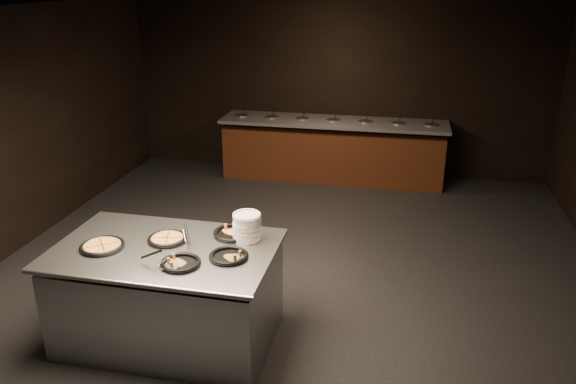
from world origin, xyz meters
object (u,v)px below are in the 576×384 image
serving_counter (169,296)px  pan_veggie_whole (102,246)px  plate_stack (247,227)px  pan_cheese_whole (167,239)px

serving_counter → pan_veggie_whole: 0.76m
plate_stack → pan_veggie_whole: (-1.22, -0.43, -0.11)m
serving_counter → plate_stack: 0.97m
plate_stack → pan_veggie_whole: 1.30m
pan_veggie_whole → pan_cheese_whole: (0.51, 0.26, -0.00)m
serving_counter → pan_veggie_whole: pan_veggie_whole is taller
serving_counter → pan_cheese_whole: pan_cheese_whole is taller
serving_counter → pan_cheese_whole: 0.54m
serving_counter → pan_cheese_whole: (-0.03, 0.14, 0.52)m
plate_stack → pan_veggie_whole: plate_stack is taller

